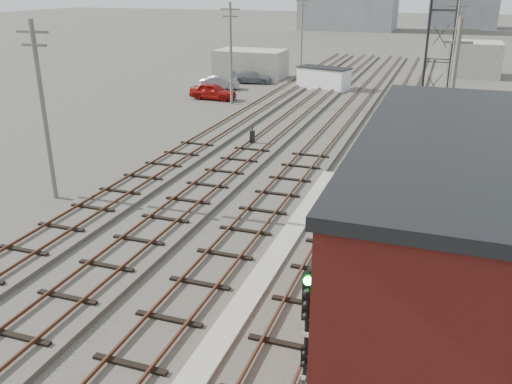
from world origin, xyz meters
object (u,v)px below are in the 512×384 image
at_px(car_grey, 252,77).
at_px(car_silver, 220,83).
at_px(signal_mast, 307,334).
at_px(site_trailer, 324,78).
at_px(car_red, 213,91).
at_px(switch_stand, 252,137).

bearing_deg(car_grey, car_silver, 147.42).
relative_size(signal_mast, site_trailer, 0.73).
distance_m(site_trailer, car_red, 12.50).
xyz_separation_m(car_red, car_silver, (-1.47, 5.14, -0.09)).
relative_size(switch_stand, car_grey, 0.27).
bearing_deg(switch_stand, signal_mast, -66.25).
xyz_separation_m(switch_stand, car_red, (-8.95, 13.73, 0.20)).
bearing_deg(car_silver, car_grey, -44.27).
distance_m(signal_mast, switch_stand, 25.40).
height_order(signal_mast, car_red, signal_mast).
bearing_deg(car_red, switch_stand, -144.73).
bearing_deg(car_silver, switch_stand, -172.89).
distance_m(car_red, car_grey, 9.81).
distance_m(car_red, car_silver, 5.35).
relative_size(site_trailer, car_silver, 1.43).
xyz_separation_m(switch_stand, car_silver, (-10.41, 18.87, 0.10)).
relative_size(switch_stand, car_silver, 0.30).
relative_size(car_red, car_grey, 1.01).
xyz_separation_m(site_trailer, car_red, (-8.91, -8.76, -0.39)).
distance_m(signal_mast, car_grey, 50.35).
bearing_deg(signal_mast, switch_stand, 112.66).
relative_size(site_trailer, car_grey, 1.31).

